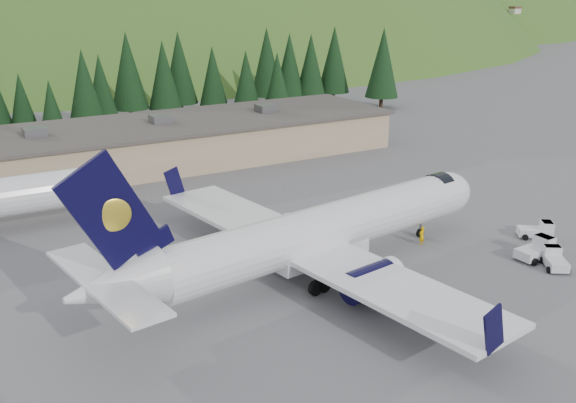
# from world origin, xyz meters

# --- Properties ---
(ground) EXTENTS (600.00, 600.00, 0.00)m
(ground) POSITION_xyz_m (0.00, 0.00, 0.00)
(ground) COLOR #58585C
(airliner) EXTENTS (37.76, 35.57, 12.54)m
(airliner) POSITION_xyz_m (-1.09, -0.17, 3.34)
(airliner) COLOR white
(airliner) RESTS_ON ground
(baggage_tug_a) EXTENTS (3.40, 2.15, 1.77)m
(baggage_tug_a) POSITION_xyz_m (16.46, -6.72, 0.79)
(baggage_tug_a) COLOR silver
(baggage_tug_a) RESTS_ON ground
(baggage_tug_b) EXTENTS (3.21, 2.90, 1.55)m
(baggage_tug_b) POSITION_xyz_m (20.27, -3.67, 0.70)
(baggage_tug_b) COLOR silver
(baggage_tug_b) RESTS_ON ground
(baggage_tug_c) EXTENTS (2.80, 3.19, 1.53)m
(baggage_tug_c) POSITION_xyz_m (16.20, -8.61, 0.69)
(baggage_tug_c) COLOR silver
(baggage_tug_c) RESTS_ON ground
(terminal_building) EXTENTS (71.00, 17.00, 6.10)m
(terminal_building) POSITION_xyz_m (-5.01, 38.00, 2.62)
(terminal_building) COLOR tan
(terminal_building) RESTS_ON ground
(ramp_worker) EXTENTS (0.67, 0.50, 1.67)m
(ramp_worker) POSITION_xyz_m (10.12, 0.28, 0.84)
(ramp_worker) COLOR #F8BA00
(ramp_worker) RESTS_ON ground
(tree_line) EXTENTS (113.64, 18.47, 14.45)m
(tree_line) POSITION_xyz_m (-5.04, 61.36, 7.71)
(tree_line) COLOR black
(tree_line) RESTS_ON ground
(hills) EXTENTS (614.00, 330.00, 300.00)m
(hills) POSITION_xyz_m (53.34, 207.38, -82.80)
(hills) COLOR #26561C
(hills) RESTS_ON ground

